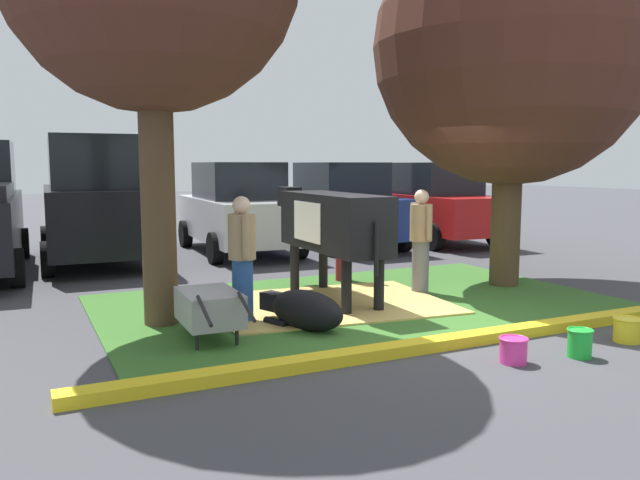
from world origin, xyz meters
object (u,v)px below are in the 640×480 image
object	(u,v)px
hatchback_white	(238,209)
sedan_red	(432,203)
wheelbarrow	(209,308)
suv_black	(96,200)
calf_lying	(304,310)
person_visitor_far	(242,256)
bucket_yellow	(628,329)
cow_holstein	(331,222)
person_handler	(343,234)
shade_tree_right	(512,48)
bucket_pink	(513,349)
person_visitor_near	(421,238)
sedan_blue	(340,206)
bucket_green	(580,342)

from	to	relation	value
hatchback_white	sedan_red	xyz separation A→B (m)	(5.08, -0.30, 0.00)
wheelbarrow	suv_black	xyz separation A→B (m)	(-0.41, 6.67, 0.88)
calf_lying	sedan_red	xyz separation A→B (m)	(6.52, 6.44, 0.75)
person_visitor_far	bucket_yellow	bearing A→B (deg)	-36.49
person_visitor_far	cow_holstein	bearing A→B (deg)	24.36
person_visitor_far	person_handler	bearing A→B (deg)	38.62
shade_tree_right	person_handler	distance (m)	3.99
bucket_pink	bucket_yellow	xyz separation A→B (m)	(1.69, 0.02, 0.01)
person_handler	wheelbarrow	xyz separation A→B (m)	(-3.07, -2.58, -0.42)
person_visitor_near	sedan_blue	size ratio (longest dim) A/B	0.36
person_handler	hatchback_white	size ratio (longest dim) A/B	0.34
shade_tree_right	calf_lying	distance (m)	5.53
person_handler	wheelbarrow	distance (m)	4.03
person_visitor_near	suv_black	bearing A→B (deg)	126.60
calf_lying	sedan_red	distance (m)	9.19
cow_holstein	hatchback_white	size ratio (longest dim) A/B	0.70
bucket_pink	bucket_green	size ratio (longest dim) A/B	0.99
person_visitor_near	sedan_blue	world-z (taller)	sedan_blue
person_visitor_near	hatchback_white	size ratio (longest dim) A/B	0.36
person_visitor_near	bucket_green	world-z (taller)	person_visitor_near
hatchback_white	sedan_red	distance (m)	5.09
bucket_pink	sedan_red	world-z (taller)	sedan_red
shade_tree_right	hatchback_white	distance (m)	6.84
shade_tree_right	sedan_blue	xyz separation A→B (m)	(-0.09, 5.61, -2.81)
person_visitor_near	person_visitor_far	xyz separation A→B (m)	(-3.05, -0.57, -0.00)
shade_tree_right	sedan_red	distance (m)	6.51
bucket_yellow	shade_tree_right	bearing A→B (deg)	71.54
cow_holstein	sedan_red	distance (m)	7.52
person_handler	bucket_green	bearing A→B (deg)	-87.56
bucket_green	bucket_pink	bearing A→B (deg)	168.23
bucket_yellow	hatchback_white	size ratio (longest dim) A/B	0.07
shade_tree_right	cow_holstein	xyz separation A→B (m)	(-3.08, 0.22, -2.65)
person_visitor_near	hatchback_white	distance (m)	5.68
wheelbarrow	bucket_green	size ratio (longest dim) A/B	5.39
shade_tree_right	bucket_green	xyz separation A→B (m)	(-2.00, -3.34, -3.64)
bucket_green	hatchback_white	distance (m)	9.05
bucket_green	sedan_red	xyz separation A→B (m)	(4.42, 8.69, 0.83)
calf_lying	sedan_red	bearing A→B (deg)	44.66
cow_holstein	hatchback_white	distance (m)	5.45
cow_holstein	bucket_pink	xyz separation A→B (m)	(0.33, -3.41, -1.01)
person_handler	bucket_pink	bearing A→B (deg)	-96.64
cow_holstein	bucket_green	size ratio (longest dim) A/B	10.57
shade_tree_right	hatchback_white	size ratio (longest dim) A/B	1.34
calf_lying	sedan_red	size ratio (longest dim) A/B	0.30
cow_holstein	sedan_blue	xyz separation A→B (m)	(2.98, 5.39, -0.16)
person_visitor_far	suv_black	xyz separation A→B (m)	(-1.02, 6.06, 0.42)
sedan_red	wheelbarrow	bearing A→B (deg)	-139.98
person_handler	calf_lying	bearing A→B (deg)	-126.41
bucket_pink	person_visitor_far	bearing A→B (deg)	125.52
calf_lying	bucket_green	size ratio (longest dim) A/B	4.47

